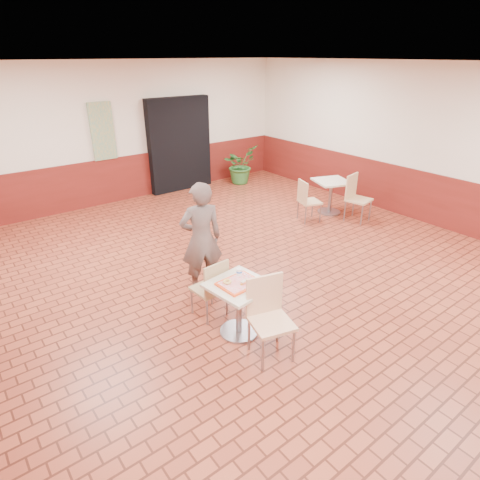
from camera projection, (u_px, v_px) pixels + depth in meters
room_shell at (283, 186)px, 5.33m from camera, size 8.01×10.01×3.01m
wainscot_band at (280, 253)px, 5.75m from camera, size 8.00×10.00×1.00m
corridor_doorway at (180, 145)px, 9.66m from camera, size 1.60×0.22×2.20m
promo_poster at (103, 131)px, 8.50m from camera, size 0.50×0.03×1.20m
main_table at (239, 300)px, 4.73m from camera, size 0.65×0.65×0.68m
chair_main_front at (268, 313)px, 4.39m from camera, size 0.53×0.53×0.94m
chair_main_back at (212, 286)px, 5.03m from camera, size 0.40×0.40×0.81m
customer at (201, 239)px, 5.47m from camera, size 0.67×0.54×1.61m
serving_tray at (239, 283)px, 4.63m from camera, size 0.46×0.35×0.03m
ring_donut at (227, 282)px, 4.60m from camera, size 0.11×0.11×0.03m
long_john_donut at (244, 282)px, 4.59m from camera, size 0.14×0.08×0.04m
paper_cup at (239, 272)px, 4.75m from camera, size 0.07×0.07×0.09m
second_table at (331, 191)px, 8.42m from camera, size 0.67×0.67×0.71m
chair_second_left at (307, 199)px, 7.99m from camera, size 0.49×0.49×0.85m
chair_second_front at (356, 195)px, 8.04m from camera, size 0.50×0.50×0.93m
potted_plant at (240, 165)px, 10.39m from camera, size 1.09×1.02×0.96m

